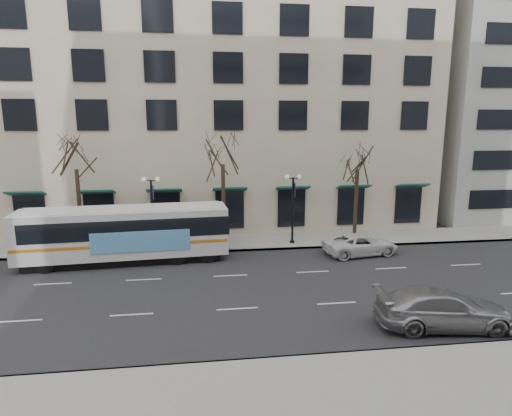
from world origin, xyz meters
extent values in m
plane|color=black|center=(0.00, 0.00, 0.00)|extent=(160.00, 160.00, 0.00)
cube|color=gray|center=(5.00, 9.00, 0.07)|extent=(80.00, 4.00, 0.15)
cube|color=#BBAD8E|center=(-2.00, 21.00, 12.00)|extent=(40.00, 20.00, 24.00)
cylinder|color=black|center=(-10.00, 8.80, 2.87)|extent=(0.28, 0.28, 5.74)
cylinder|color=black|center=(0.00, 8.80, 2.97)|extent=(0.28, 0.28, 5.95)
cylinder|color=black|center=(10.00, 8.80, 2.73)|extent=(0.28, 0.28, 5.46)
cylinder|color=black|center=(-5.00, 8.20, 2.50)|extent=(0.16, 0.16, 5.00)
cylinder|color=black|center=(-5.00, 8.20, 0.15)|extent=(0.36, 0.36, 0.30)
cube|color=black|center=(-5.00, 8.20, 4.95)|extent=(0.90, 0.06, 0.06)
sphere|color=silver|center=(-5.45, 8.20, 5.05)|extent=(0.32, 0.32, 0.32)
sphere|color=silver|center=(-4.55, 8.20, 5.05)|extent=(0.32, 0.32, 0.32)
cube|color=#441B66|center=(-4.88, 8.20, 4.10)|extent=(0.04, 0.45, 1.00)
cylinder|color=black|center=(5.00, 8.20, 2.50)|extent=(0.16, 0.16, 5.00)
cylinder|color=black|center=(5.00, 8.20, 0.15)|extent=(0.36, 0.36, 0.30)
cube|color=black|center=(5.00, 8.20, 4.95)|extent=(0.90, 0.06, 0.06)
sphere|color=silver|center=(4.55, 8.20, 5.05)|extent=(0.32, 0.32, 0.32)
sphere|color=silver|center=(5.45, 8.20, 5.05)|extent=(0.32, 0.32, 0.32)
cube|color=#441B66|center=(5.12, 8.20, 4.10)|extent=(0.04, 0.45, 1.00)
cube|color=silver|center=(-6.54, 5.80, 1.99)|extent=(13.23, 3.76, 2.99)
cube|color=black|center=(-6.54, 5.80, 0.30)|extent=(12.17, 3.35, 0.49)
cube|color=black|center=(-6.21, 5.82, 2.45)|extent=(12.72, 3.77, 1.20)
cube|color=orange|center=(-6.54, 5.80, 1.47)|extent=(13.11, 3.78, 0.20)
cube|color=#589DD6|center=(-5.35, 4.43, 1.69)|extent=(5.98, 0.49, 1.31)
cube|color=silver|center=(-6.54, 5.80, 3.52)|extent=(12.56, 3.43, 0.09)
cylinder|color=black|center=(-11.01, 4.22, 0.54)|extent=(1.11, 0.38, 1.09)
cylinder|color=black|center=(-11.19, 6.72, 0.54)|extent=(1.11, 0.38, 1.09)
cylinder|color=black|center=(-3.19, 4.79, 0.54)|extent=(1.11, 0.38, 1.09)
cylinder|color=black|center=(-3.37, 7.28, 0.54)|extent=(1.11, 0.38, 1.09)
cylinder|color=black|center=(-1.24, 4.93, 0.54)|extent=(1.11, 0.38, 1.09)
cylinder|color=black|center=(-1.41, 7.42, 0.54)|extent=(1.11, 0.38, 1.09)
imported|color=#9A9CA2|center=(8.87, -5.30, 0.86)|extent=(6.14, 3.05, 1.71)
imported|color=silver|center=(9.15, 5.31, 0.71)|extent=(5.38, 3.04, 1.42)
camera|label=1|loc=(-1.62, -21.65, 8.94)|focal=30.00mm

